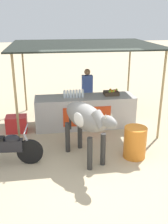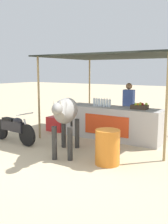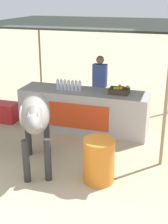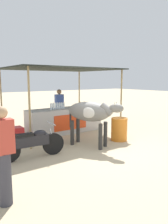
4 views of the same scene
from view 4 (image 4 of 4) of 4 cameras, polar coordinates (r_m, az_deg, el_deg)
The scene contains 11 objects.
ground_plane at distance 6.91m, azimuth 4.71°, elevation -8.86°, with size 60.00×60.00×0.00m, color tan.
stall_counter at distance 8.52m, azimuth -4.95°, elevation -2.18°, with size 3.00×0.82×0.96m.
stall_awning at distance 8.64m, azimuth -6.18°, elevation 10.60°, with size 4.20×3.20×2.47m.
water_bottle_row at distance 8.22m, azimuth -6.93°, elevation 1.58°, with size 0.61×0.07×0.25m.
fruit_crate at distance 8.92m, azimuth -0.66°, elevation 1.93°, with size 0.44×0.32×0.18m.
vendor_behind_counter at distance 9.20m, azimuth -6.45°, elevation 0.92°, with size 0.34×0.22×1.65m.
cooler_box at distance 7.65m, azimuth -17.93°, elevation -5.67°, with size 0.60×0.44×0.48m, color red.
water_barrel at distance 7.52m, azimuth 9.17°, elevation -4.44°, with size 0.54×0.54×0.77m, color orange.
cow at distance 6.68m, azimuth 1.70°, elevation -0.32°, with size 1.10×1.80×1.44m.
motorcycle_parked at distance 5.91m, azimuth -13.26°, elevation -7.76°, with size 1.80×0.55×0.90m.
passerby_on_street at distance 3.81m, azimuth -20.29°, elevation -10.59°, with size 0.34×0.22×1.65m.
Camera 4 is at (-4.33, -4.97, 2.07)m, focal length 35.00 mm.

